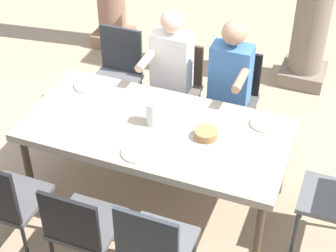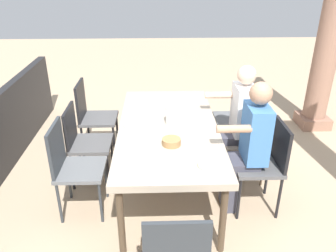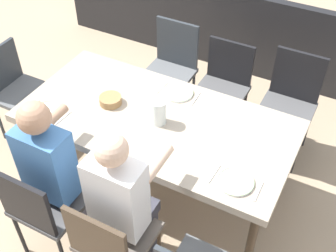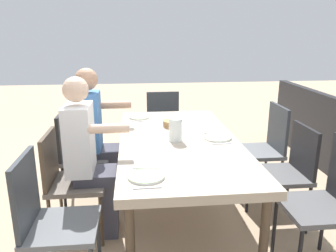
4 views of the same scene
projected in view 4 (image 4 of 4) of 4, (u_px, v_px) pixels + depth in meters
The scene contains 22 objects.
ground_plane at pixel (178, 216), 3.04m from camera, with size 16.00×16.00×0.00m, color tan.
dining_table at pixel (179, 146), 2.85m from camera, with size 2.03×0.99×0.74m.
chair_west_north at pixel (48, 217), 2.06m from camera, with size 0.44×0.44×0.92m.
chair_west_south at pixel (329, 198), 2.23m from camera, with size 0.44×0.44×0.95m.
chair_mid_north at pixel (67, 177), 2.63m from camera, with size 0.44×0.44×0.88m.
chair_mid_south at pixel (288, 168), 2.81m from camera, with size 0.44×0.44×0.87m.
chair_east_north at pixel (78, 151), 3.14m from camera, with size 0.44×0.44×0.91m.
chair_east_south at pixel (265, 145), 3.32m from camera, with size 0.44×0.44×0.93m.
chair_head_east at pixel (164, 121), 4.26m from camera, with size 0.44×0.44×0.87m.
diner_woman_green at pixel (89, 155), 2.60m from camera, with size 0.35×0.49×1.31m.
diner_man_white at pixel (97, 134), 3.11m from camera, with size 0.35×0.49×1.31m.
plate_0 at pixel (146, 176), 2.09m from camera, with size 0.24×0.24×0.02m.
fork_0 at pixel (147, 188), 1.95m from camera, with size 0.02×0.17×0.01m, color silver.
spoon_0 at pixel (145, 168), 2.24m from camera, with size 0.02×0.17×0.01m, color silver.
plate_1 at pixel (217, 137), 2.85m from camera, with size 0.24×0.24×0.02m.
fork_1 at pixel (222, 144), 2.71m from camera, with size 0.02×0.17×0.01m, color silver.
spoon_1 at pixel (213, 133), 3.00m from camera, with size 0.02×0.17×0.01m, color silver.
plate_2 at pixel (139, 117), 3.52m from camera, with size 0.22×0.22×0.02m.
fork_2 at pixel (140, 121), 3.38m from camera, with size 0.02×0.17×0.01m, color silver.
spoon_2 at pixel (139, 114), 3.67m from camera, with size 0.02×0.17×0.01m, color silver.
water_pitcher at pixel (175, 131), 2.77m from camera, with size 0.11×0.11×0.19m.
bread_basket at pixel (172, 124), 3.20m from camera, with size 0.17×0.17×0.06m, color #9E7547.
Camera 4 is at (-2.67, 0.37, 1.63)m, focal length 35.58 mm.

